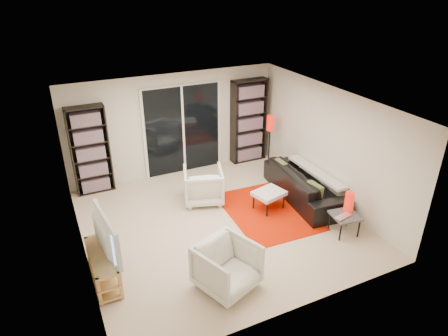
{
  "coord_description": "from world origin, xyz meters",
  "views": [
    {
      "loc": [
        -2.71,
        -5.94,
        4.41
      ],
      "look_at": [
        0.25,
        0.3,
        1.0
      ],
      "focal_mm": 32.0,
      "sensor_mm": 36.0,
      "label": 1
    }
  ],
  "objects_px": {
    "armchair_front": "(227,267)",
    "floor_lamp": "(270,128)",
    "ottoman": "(269,194)",
    "side_table": "(345,217)",
    "bookshelf_left": "(90,151)",
    "armchair_back": "(203,185)",
    "tv_stand": "(103,266)",
    "bookshelf_right": "(249,121)",
    "sofa": "(305,184)"
  },
  "relations": [
    {
      "from": "sofa",
      "to": "armchair_front",
      "type": "xyz_separation_m",
      "value": [
        -2.69,
        -1.75,
        0.05
      ]
    },
    {
      "from": "armchair_front",
      "to": "side_table",
      "type": "distance_m",
      "value": 2.6
    },
    {
      "from": "armchair_front",
      "to": "side_table",
      "type": "relative_size",
      "value": 1.54
    },
    {
      "from": "bookshelf_right",
      "to": "ottoman",
      "type": "bearing_deg",
      "value": -108.35
    },
    {
      "from": "sofa",
      "to": "ottoman",
      "type": "bearing_deg",
      "value": 100.12
    },
    {
      "from": "tv_stand",
      "to": "side_table",
      "type": "relative_size",
      "value": 2.11
    },
    {
      "from": "armchair_back",
      "to": "ottoman",
      "type": "xyz_separation_m",
      "value": [
        1.08,
        -0.87,
        -0.03
      ]
    },
    {
      "from": "sofa",
      "to": "floor_lamp",
      "type": "relative_size",
      "value": 1.68
    },
    {
      "from": "bookshelf_right",
      "to": "bookshelf_left",
      "type": "bearing_deg",
      "value": 180.0
    },
    {
      "from": "bookshelf_right",
      "to": "tv_stand",
      "type": "xyz_separation_m",
      "value": [
        -4.21,
        -3.01,
        -0.79
      ]
    },
    {
      "from": "sofa",
      "to": "side_table",
      "type": "bearing_deg",
      "value": -178.33
    },
    {
      "from": "side_table",
      "to": "sofa",
      "type": "bearing_deg",
      "value": 85.65
    },
    {
      "from": "armchair_back",
      "to": "floor_lamp",
      "type": "xyz_separation_m",
      "value": [
        2.1,
        0.82,
        0.65
      ]
    },
    {
      "from": "side_table",
      "to": "floor_lamp",
      "type": "xyz_separation_m",
      "value": [
        0.2,
        3.03,
        0.67
      ]
    },
    {
      "from": "ottoman",
      "to": "side_table",
      "type": "distance_m",
      "value": 1.57
    },
    {
      "from": "armchair_back",
      "to": "side_table",
      "type": "relative_size",
      "value": 1.5
    },
    {
      "from": "tv_stand",
      "to": "floor_lamp",
      "type": "relative_size",
      "value": 0.86
    },
    {
      "from": "armchair_front",
      "to": "floor_lamp",
      "type": "relative_size",
      "value": 0.62
    },
    {
      "from": "armchair_back",
      "to": "floor_lamp",
      "type": "distance_m",
      "value": 2.35
    },
    {
      "from": "bookshelf_right",
      "to": "armchair_front",
      "type": "xyz_separation_m",
      "value": [
        -2.53,
        -3.99,
        -0.67
      ]
    },
    {
      "from": "armchair_back",
      "to": "floor_lamp",
      "type": "bearing_deg",
      "value": -140.28
    },
    {
      "from": "tv_stand",
      "to": "floor_lamp",
      "type": "distance_m",
      "value": 5.13
    },
    {
      "from": "floor_lamp",
      "to": "armchair_back",
      "type": "bearing_deg",
      "value": -158.56
    },
    {
      "from": "floor_lamp",
      "to": "ottoman",
      "type": "bearing_deg",
      "value": -120.95
    },
    {
      "from": "bookshelf_right",
      "to": "armchair_back",
      "type": "bearing_deg",
      "value": -142.16
    },
    {
      "from": "bookshelf_right",
      "to": "side_table",
      "type": "xyz_separation_m",
      "value": [
        0.05,
        -3.64,
        -0.69
      ]
    },
    {
      "from": "bookshelf_right",
      "to": "sofa",
      "type": "height_order",
      "value": "bookshelf_right"
    },
    {
      "from": "side_table",
      "to": "tv_stand",
      "type": "bearing_deg",
      "value": 171.59
    },
    {
      "from": "bookshelf_left",
      "to": "sofa",
      "type": "distance_m",
      "value": 4.64
    },
    {
      "from": "bookshelf_left",
      "to": "ottoman",
      "type": "distance_m",
      "value": 3.9
    },
    {
      "from": "bookshelf_left",
      "to": "sofa",
      "type": "xyz_separation_m",
      "value": [
        4.01,
        -2.24,
        -0.64
      ]
    },
    {
      "from": "armchair_front",
      "to": "tv_stand",
      "type": "bearing_deg",
      "value": 129.32
    },
    {
      "from": "bookshelf_right",
      "to": "tv_stand",
      "type": "bearing_deg",
      "value": -144.43
    },
    {
      "from": "tv_stand",
      "to": "side_table",
      "type": "bearing_deg",
      "value": -8.41
    },
    {
      "from": "armchair_back",
      "to": "side_table",
      "type": "bearing_deg",
      "value": 148.99
    },
    {
      "from": "side_table",
      "to": "floor_lamp",
      "type": "distance_m",
      "value": 3.11
    },
    {
      "from": "side_table",
      "to": "floor_lamp",
      "type": "relative_size",
      "value": 0.41
    },
    {
      "from": "sofa",
      "to": "armchair_front",
      "type": "bearing_deg",
      "value": 129.05
    },
    {
      "from": "bookshelf_left",
      "to": "side_table",
      "type": "height_order",
      "value": "bookshelf_left"
    },
    {
      "from": "armchair_front",
      "to": "bookshelf_left",
      "type": "bearing_deg",
      "value": 87.73
    },
    {
      "from": "sofa",
      "to": "side_table",
      "type": "xyz_separation_m",
      "value": [
        -0.11,
        -1.4,
        0.02
      ]
    },
    {
      "from": "bookshelf_right",
      "to": "ottoman",
      "type": "relative_size",
      "value": 3.02
    },
    {
      "from": "armchair_back",
      "to": "side_table",
      "type": "height_order",
      "value": "armchair_back"
    },
    {
      "from": "bookshelf_left",
      "to": "tv_stand",
      "type": "bearing_deg",
      "value": -96.86
    },
    {
      "from": "armchair_front",
      "to": "floor_lamp",
      "type": "distance_m",
      "value": 4.42
    },
    {
      "from": "tv_stand",
      "to": "armchair_back",
      "type": "relative_size",
      "value": 1.41
    },
    {
      "from": "ottoman",
      "to": "floor_lamp",
      "type": "xyz_separation_m",
      "value": [
        1.02,
        1.7,
        0.68
      ]
    },
    {
      "from": "ottoman",
      "to": "side_table",
      "type": "xyz_separation_m",
      "value": [
        0.82,
        -1.34,
        0.01
      ]
    },
    {
      "from": "bookshelf_left",
      "to": "armchair_back",
      "type": "distance_m",
      "value": 2.54
    },
    {
      "from": "bookshelf_left",
      "to": "floor_lamp",
      "type": "bearing_deg",
      "value": -8.46
    }
  ]
}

